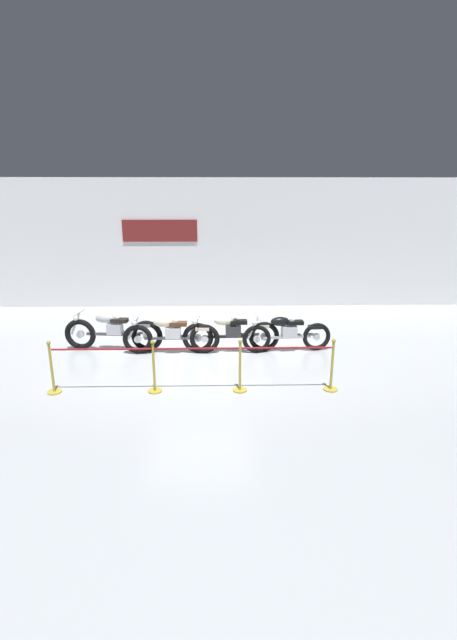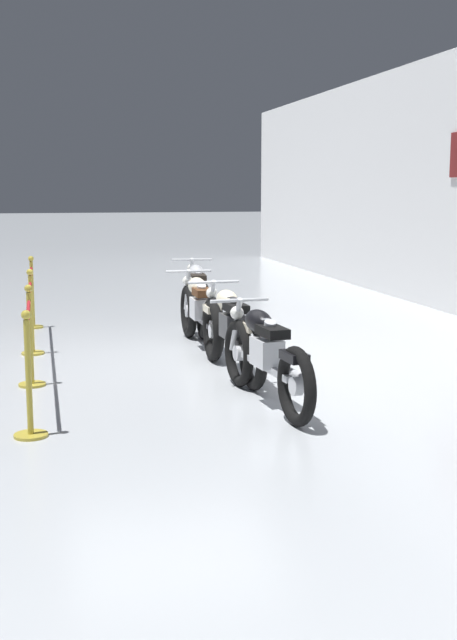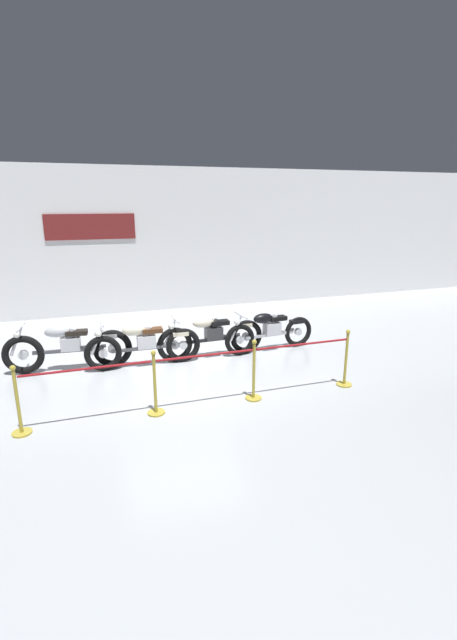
% 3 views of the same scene
% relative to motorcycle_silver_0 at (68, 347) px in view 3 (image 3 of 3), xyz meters
% --- Properties ---
extents(ground_plane, '(120.00, 120.00, 0.00)m').
position_rel_motorcycle_silver_0_xyz_m(ground_plane, '(2.11, -0.73, -0.47)').
color(ground_plane, '#B2B7BC').
extents(back_wall, '(28.00, 0.29, 4.20)m').
position_rel_motorcycle_silver_0_xyz_m(back_wall, '(2.11, 4.39, 1.63)').
color(back_wall, white).
rests_on(back_wall, ground).
extents(motorcycle_silver_0, '(2.44, 0.62, 0.97)m').
position_rel_motorcycle_silver_0_xyz_m(motorcycle_silver_0, '(0.00, 0.00, 0.00)').
color(motorcycle_silver_0, black).
rests_on(motorcycle_silver_0, ground).
extents(motorcycle_cream_1, '(2.32, 0.62, 0.94)m').
position_rel_motorcycle_silver_0_xyz_m(motorcycle_cream_1, '(1.43, -0.25, -0.01)').
color(motorcycle_cream_1, black).
rests_on(motorcycle_cream_1, ground).
extents(motorcycle_cream_2, '(2.35, 0.62, 0.95)m').
position_rel_motorcycle_silver_0_xyz_m(motorcycle_cream_2, '(2.86, -0.18, -0.00)').
color(motorcycle_cream_2, black).
rests_on(motorcycle_cream_2, ground).
extents(motorcycle_black_3, '(2.18, 0.62, 0.92)m').
position_rel_motorcycle_silver_0_xyz_m(motorcycle_black_3, '(4.21, -0.18, -0.01)').
color(motorcycle_black_3, black).
rests_on(motorcycle_black_3, ground).
extents(stanchion_far_left, '(5.47, 0.28, 1.05)m').
position_rel_motorcycle_silver_0_xyz_m(stanchion_far_left, '(0.95, -2.33, 0.19)').
color(stanchion_far_left, gold).
rests_on(stanchion_far_left, ground).
extents(stanchion_mid_left, '(0.28, 0.28, 1.05)m').
position_rel_motorcycle_silver_0_xyz_m(stanchion_mid_left, '(1.34, -2.33, -0.12)').
color(stanchion_mid_left, gold).
rests_on(stanchion_mid_left, ground).
extents(stanchion_mid_right, '(0.28, 0.28, 1.05)m').
position_rel_motorcycle_silver_0_xyz_m(stanchion_mid_right, '(2.99, -2.33, -0.12)').
color(stanchion_mid_right, gold).
rests_on(stanchion_mid_right, ground).
extents(stanchion_far_right, '(0.28, 0.28, 1.05)m').
position_rel_motorcycle_silver_0_xyz_m(stanchion_far_right, '(4.76, -2.33, -0.12)').
color(stanchion_far_right, gold).
rests_on(stanchion_far_right, ground).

